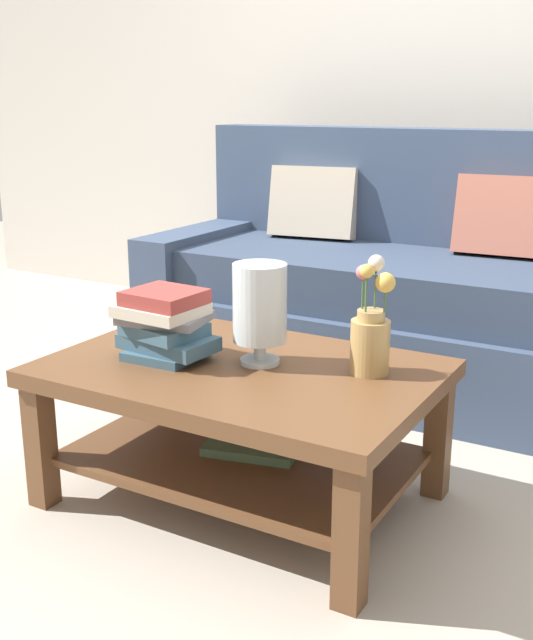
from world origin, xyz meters
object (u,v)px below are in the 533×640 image
(couch, at_px, (394,296))
(glass_hurricane_vase, at_px, (260,306))
(coffee_table, at_px, (242,402))
(book_stack_main, at_px, (165,324))
(flower_pitcher, at_px, (371,333))

(couch, distance_m, glass_hurricane_vase, 1.25)
(couch, xyz_separation_m, coffee_table, (0.01, -1.26, -0.05))
(book_stack_main, distance_m, glass_hurricane_vase, 0.30)
(couch, bearing_deg, book_stack_main, -99.59)
(book_stack_main, relative_size, glass_hurricane_vase, 1.00)
(coffee_table, relative_size, book_stack_main, 3.74)
(book_stack_main, distance_m, flower_pitcher, 0.61)
(book_stack_main, height_order, glass_hurricane_vase, glass_hurricane_vase)
(coffee_table, bearing_deg, book_stack_main, -166.37)
(book_stack_main, bearing_deg, couch, 80.41)
(coffee_table, xyz_separation_m, book_stack_main, (-0.23, -0.06, 0.22))
(glass_hurricane_vase, bearing_deg, coffee_table, -134.71)
(coffee_table, bearing_deg, glass_hurricane_vase, 45.29)
(couch, xyz_separation_m, book_stack_main, (-0.22, -1.32, 0.17))
(book_stack_main, relative_size, flower_pitcher, 0.89)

